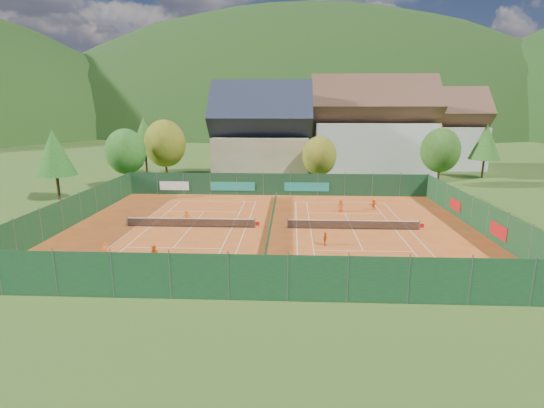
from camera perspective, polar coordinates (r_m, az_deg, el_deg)
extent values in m
plane|color=#314F18|center=(41.88, -0.13, -3.31)|extent=(600.00, 600.00, 0.00)
cube|color=#BC501B|center=(41.87, -0.13, -3.27)|extent=(40.00, 32.00, 0.01)
cube|color=white|center=(54.27, -7.97, 0.38)|extent=(10.97, 0.06, 0.00)
cube|color=white|center=(32.18, -15.79, -8.86)|extent=(10.97, 0.06, 0.00)
cube|color=white|center=(44.60, -17.73, -2.88)|extent=(0.06, 23.77, 0.00)
cube|color=white|center=(42.06, -3.56, -3.21)|extent=(0.06, 23.77, 0.00)
cube|color=white|center=(44.14, -16.06, -2.93)|extent=(0.06, 23.77, 0.00)
cube|color=white|center=(42.23, -5.41, -3.18)|extent=(0.06, 23.77, 0.00)
cube|color=white|center=(49.03, -9.13, -1.01)|extent=(8.23, 0.06, 0.00)
cube|color=white|center=(37.10, -13.14, -5.77)|extent=(8.23, 0.06, 0.00)
cube|color=white|center=(43.00, -10.85, -3.07)|extent=(0.06, 12.80, 0.00)
cube|color=white|center=(53.67, 9.07, 0.20)|extent=(10.97, 0.06, 0.00)
cube|color=white|center=(31.17, 13.79, -9.47)|extent=(10.97, 0.06, 0.00)
cube|color=white|center=(41.82, 3.32, -3.31)|extent=(0.06, 23.77, 0.00)
cube|color=white|center=(43.37, 17.99, -3.34)|extent=(0.06, 23.77, 0.00)
cube|color=white|center=(41.86, 5.20, -3.32)|extent=(0.06, 23.77, 0.00)
cube|color=white|center=(43.03, 16.23, -3.35)|extent=(0.06, 23.77, 0.00)
cube|color=white|center=(48.37, 9.76, -1.23)|extent=(8.23, 0.06, 0.00)
cube|color=white|center=(36.22, 12.17, -6.18)|extent=(8.23, 0.06, 0.00)
cube|color=white|center=(42.25, 10.79, -3.35)|extent=(0.06, 12.80, 0.00)
cylinder|color=#59595B|center=(44.80, -18.87, -2.23)|extent=(0.10, 0.10, 1.02)
cylinder|color=#59595B|center=(41.84, -2.32, -2.58)|extent=(0.10, 0.10, 1.02)
cube|color=black|center=(42.88, -10.88, -2.49)|extent=(12.80, 0.02, 0.86)
cube|color=white|center=(42.77, -10.90, -1.93)|extent=(12.80, 0.04, 0.06)
cube|color=red|center=(41.84, -1.98, -2.66)|extent=(0.40, 0.04, 0.40)
cylinder|color=#59595B|center=(41.69, 2.07, -2.63)|extent=(0.10, 0.10, 1.02)
cylinder|color=#59595B|center=(43.49, 19.20, -2.71)|extent=(0.10, 0.10, 1.02)
cube|color=black|center=(42.13, 10.82, -2.77)|extent=(12.80, 0.02, 0.86)
cube|color=white|center=(42.01, 10.84, -2.20)|extent=(12.80, 0.04, 0.06)
cube|color=red|center=(43.58, 19.51, -2.78)|extent=(0.40, 0.04, 0.40)
cube|color=#153A1F|center=(41.74, -0.13, -2.62)|extent=(0.03, 28.80, 1.00)
cube|color=#13361E|center=(57.11, 0.67, 2.65)|extent=(40.00, 0.04, 3.00)
cube|color=teal|center=(57.63, -5.31, 2.39)|extent=(6.00, 0.03, 1.20)
cube|color=teal|center=(57.10, 4.68, 2.30)|extent=(6.00, 0.03, 1.20)
cube|color=silver|center=(59.27, -13.00, 2.40)|extent=(4.00, 0.03, 1.20)
cube|color=#163D20|center=(26.30, -1.89, -9.88)|extent=(40.00, 0.04, 3.00)
cube|color=#163C1D|center=(46.91, -25.34, -0.88)|extent=(0.04, 32.00, 3.00)
cube|color=#153A1B|center=(45.17, 26.12, -1.46)|extent=(0.04, 32.00, 3.00)
cube|color=#B21414|center=(41.70, 28.13, -3.21)|extent=(0.03, 3.00, 1.20)
cube|color=#B21414|center=(50.62, 23.41, -0.11)|extent=(0.03, 3.00, 1.20)
cube|color=#C0B087|center=(70.81, -1.36, 6.29)|extent=(15.00, 12.00, 7.00)
cube|color=#1E2333|center=(70.35, -1.38, 11.55)|extent=(16.20, 12.00, 12.00)
cube|color=silver|center=(77.76, 13.19, 7.29)|extent=(20.00, 11.00, 9.00)
cube|color=brown|center=(77.43, 13.47, 12.63)|extent=(21.60, 11.00, 11.00)
cube|color=silver|center=(89.02, 21.21, 7.11)|extent=(16.00, 10.00, 8.00)
cube|color=brown|center=(88.70, 21.56, 11.28)|extent=(17.28, 10.00, 10.00)
cylinder|color=#4A2B1A|center=(65.58, -18.82, 3.21)|extent=(0.36, 0.36, 2.80)
ellipsoid|color=#225F1B|center=(65.07, -19.07, 6.68)|extent=(5.72, 5.72, 6.58)
cylinder|color=#4A2A1A|center=(69.85, -13.99, 4.22)|extent=(0.36, 0.36, 3.15)
ellipsoid|color=olive|center=(69.34, -14.19, 7.90)|extent=(6.44, 6.44, 7.40)
cylinder|color=#402717|center=(79.21, -16.54, 5.19)|extent=(0.36, 0.36, 3.50)
cone|color=#275719|center=(78.74, -16.77, 8.80)|extent=(5.60, 5.60, 6.50)
cylinder|color=#4A2C1A|center=(63.16, 6.32, 3.32)|extent=(0.36, 0.36, 2.45)
ellipsoid|color=olive|center=(62.67, 6.40, 6.47)|extent=(5.01, 5.01, 5.76)
cylinder|color=#452F18|center=(68.60, 21.43, 3.41)|extent=(0.36, 0.36, 2.80)
ellipsoid|color=#285117|center=(68.11, 21.71, 6.73)|extent=(5.72, 5.72, 6.58)
cylinder|color=#4E351C|center=(79.58, 26.48, 4.28)|extent=(0.36, 0.36, 3.15)
cone|color=#255618|center=(79.13, 26.81, 7.49)|extent=(5.04, 5.04, 5.85)
cylinder|color=#412A17|center=(61.02, -26.80, 1.99)|extent=(0.36, 0.36, 3.15)
cone|color=#1F5A19|center=(60.43, -27.23, 6.18)|extent=(5.04, 5.04, 5.85)
cylinder|color=#4C301B|center=(84.26, 19.34, 5.43)|extent=(0.36, 0.36, 3.50)
ellipsoid|color=olive|center=(83.82, 19.59, 8.82)|extent=(7.15, 7.15, 8.22)
ellipsoid|color=black|center=(344.52, 4.03, 3.88)|extent=(440.00, 440.00, 242.00)
cylinder|color=slate|center=(31.06, 17.56, -9.02)|extent=(0.02, 0.02, 0.80)
cylinder|color=slate|center=(31.14, 18.10, -9.00)|extent=(0.02, 0.02, 0.80)
cylinder|color=slate|center=(31.33, 17.43, -8.82)|extent=(0.02, 0.02, 0.80)
cylinder|color=slate|center=(31.41, 17.96, -8.80)|extent=(0.02, 0.02, 0.80)
cube|color=slate|center=(31.18, 17.78, -8.65)|extent=(0.34, 0.34, 0.30)
ellipsoid|color=#CCD833|center=(31.17, 17.79, -8.60)|extent=(0.28, 0.28, 0.16)
sphere|color=#CCD833|center=(35.93, -11.46, -6.27)|extent=(0.07, 0.07, 0.07)
sphere|color=#CCD833|center=(30.20, 10.51, -10.01)|extent=(0.07, 0.07, 0.07)
sphere|color=#CCD833|center=(44.64, 0.37, -2.21)|extent=(0.07, 0.07, 0.07)
sphere|color=#CCD833|center=(52.43, -4.51, 0.04)|extent=(0.07, 0.07, 0.07)
sphere|color=#CCD833|center=(41.83, 16.04, -3.77)|extent=(0.07, 0.07, 0.07)
imported|color=orange|center=(35.43, -21.44, -5.98)|extent=(0.63, 0.51, 1.50)
imported|color=#DA5813|center=(33.27, -15.53, -6.69)|extent=(0.92, 0.81, 1.58)
imported|color=#DC5513|center=(44.88, -11.42, -1.60)|extent=(0.86, 0.56, 1.25)
imported|color=#D04412|center=(36.92, 7.16, -4.66)|extent=(0.57, 0.76, 1.19)
imported|color=#CA4811|center=(48.89, 9.21, -0.21)|extent=(0.83, 0.72, 1.43)
imported|color=#FD5F16|center=(50.48, 13.47, -0.08)|extent=(1.23, 0.75, 1.26)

